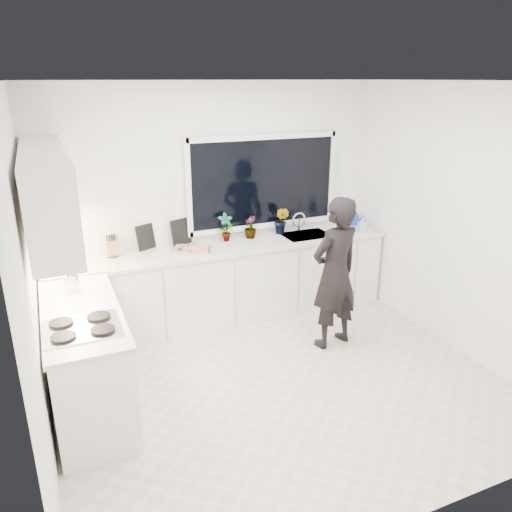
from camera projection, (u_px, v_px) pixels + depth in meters
name	position (u px, v px, depth m)	size (l,w,h in m)	color
floor	(280.00, 383.00, 4.73)	(4.00, 3.50, 0.02)	beige
wall_back	(215.00, 203.00, 5.80)	(4.00, 0.02, 2.70)	white
wall_left	(28.00, 284.00, 3.52)	(0.02, 3.50, 2.70)	white
wall_right	(461.00, 222.00, 5.03)	(0.02, 3.50, 2.70)	white
ceiling	(286.00, 79.00, 3.82)	(4.00, 3.50, 0.02)	white
window	(264.00, 182.00, 5.92)	(1.80, 0.02, 1.00)	black
base_cabinets_back	(226.00, 284.00, 5.83)	(3.92, 0.58, 0.88)	white
base_cabinets_left	(87.00, 361.00, 4.26)	(0.58, 1.60, 0.88)	white
countertop_back	(226.00, 248.00, 5.67)	(3.94, 0.62, 0.04)	silver
countertop_left	(81.00, 312.00, 4.10)	(0.62, 1.60, 0.04)	silver
upper_cabinets	(47.00, 192.00, 4.04)	(0.34, 2.10, 0.70)	white
sink	(306.00, 239.00, 6.08)	(0.58, 0.42, 0.14)	silver
faucet	(299.00, 222.00, 6.20)	(0.03, 0.03, 0.22)	silver
stovetop	(82.00, 327.00, 3.78)	(0.56, 0.48, 0.03)	black
person	(335.00, 274.00, 5.15)	(0.59, 0.39, 1.63)	black
pizza_tray	(192.00, 250.00, 5.49)	(0.41, 0.31, 0.03)	silver
pizza	(192.00, 248.00, 5.48)	(0.38, 0.27, 0.01)	red
watering_can	(353.00, 220.00, 6.47)	(0.14, 0.14, 0.13)	#1435C4
paper_towel_roll	(49.00, 254.00, 5.02)	(0.11, 0.11, 0.26)	silver
knife_block	(111.00, 247.00, 5.29)	(0.13, 0.10, 0.22)	olive
utensil_crock	(72.00, 282.00, 4.45)	(0.13, 0.13, 0.16)	silver
picture_frame_large	(145.00, 237.00, 5.51)	(0.22, 0.02, 0.28)	black
picture_frame_small	(181.00, 232.00, 5.66)	(0.25, 0.02, 0.30)	black
herb_plants	(256.00, 224.00, 5.93)	(0.93, 0.24, 0.33)	#26662D
soap_bottles	(350.00, 222.00, 6.08)	(0.35, 0.15, 0.30)	#D8BF66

